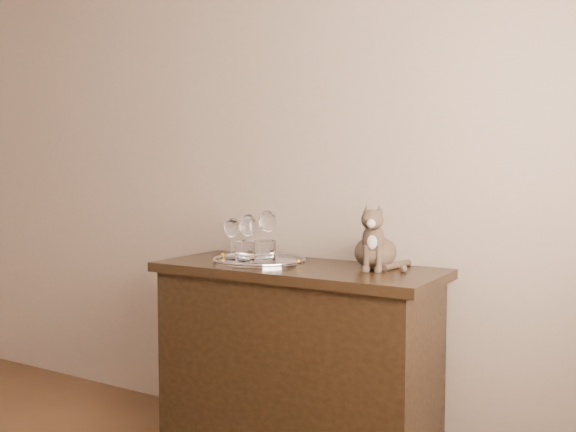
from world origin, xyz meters
name	(u,v)px	position (x,y,z in m)	size (l,w,h in m)	color
wall_back	(225,149)	(0.00, 2.25, 1.35)	(4.00, 0.10, 2.70)	tan
sideboard	(297,366)	(0.60, 1.94, 0.42)	(1.20, 0.50, 0.85)	black
tray	(259,261)	(0.41, 1.94, 0.85)	(0.40, 0.40, 0.01)	white
wine_glass_a	(248,235)	(0.31, 2.01, 0.95)	(0.07, 0.07, 0.19)	white
wine_glass_b	(268,234)	(0.38, 2.05, 0.96)	(0.08, 0.08, 0.21)	silver
wine_glass_c	(232,239)	(0.29, 1.91, 0.95)	(0.07, 0.07, 0.18)	white
wine_glass_d	(248,238)	(0.36, 1.93, 0.95)	(0.07, 0.07, 0.19)	white
tumbler_a	(265,252)	(0.50, 1.86, 0.91)	(0.09, 0.09, 0.10)	silver
tumbler_b	(245,252)	(0.42, 1.82, 0.91)	(0.09, 0.09, 0.10)	white
cat	(376,236)	(0.91, 2.04, 0.98)	(0.26, 0.24, 0.26)	#4D3A2E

